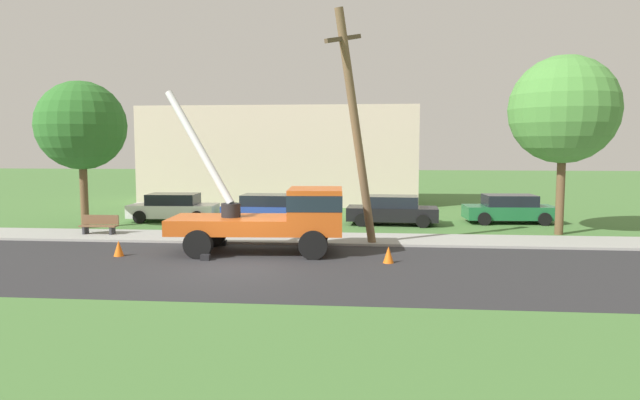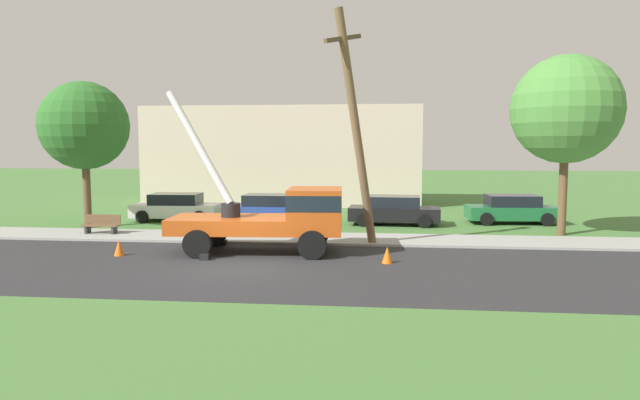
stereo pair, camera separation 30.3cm
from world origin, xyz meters
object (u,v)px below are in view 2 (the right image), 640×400
object	(u,v)px
utility_truck	(279,214)
park_bench	(102,225)
traffic_cone_ahead	(387,255)
parked_sedan_black	(394,210)
roadside_tree_far	(566,110)
traffic_cone_behind	(119,248)
parked_sedan_white	(176,207)
roadside_tree_near	(84,126)
parked_sedan_blue	(269,208)
leaning_utility_pole	(356,128)
parked_sedan_green	(512,209)

from	to	relation	value
utility_truck	park_bench	size ratio (longest dim) A/B	4.32
traffic_cone_ahead	parked_sedan_black	size ratio (longest dim) A/B	0.12
roadside_tree_far	utility_truck	bearing A→B (deg)	-155.27
traffic_cone_behind	parked_sedan_white	bearing A→B (deg)	98.05
traffic_cone_ahead	roadside_tree_far	distance (m)	11.41
parked_sedan_black	roadside_tree_near	size ratio (longest dim) A/B	0.65
parked_sedan_blue	roadside_tree_near	distance (m)	9.56
parked_sedan_black	utility_truck	bearing A→B (deg)	-119.13
utility_truck	parked_sedan_white	world-z (taller)	utility_truck
utility_truck	parked_sedan_white	distance (m)	10.52
parked_sedan_white	park_bench	world-z (taller)	parked_sedan_white
parked_sedan_white	parked_sedan_blue	bearing A→B (deg)	-0.52
leaning_utility_pole	parked_sedan_blue	bearing A→B (deg)	124.84
parked_sedan_white	parked_sedan_green	world-z (taller)	same
parked_sedan_blue	roadside_tree_near	size ratio (longest dim) A/B	0.65
parked_sedan_green	parked_sedan_blue	bearing A→B (deg)	-175.52
utility_truck	leaning_utility_pole	distance (m)	4.31
parked_sedan_black	park_bench	distance (m)	13.53
parked_sedan_black	traffic_cone_behind	bearing A→B (deg)	-137.79
parked_sedan_white	roadside_tree_near	bearing A→B (deg)	-140.35
traffic_cone_ahead	parked_sedan_blue	world-z (taller)	parked_sedan_blue
parked_sedan_black	park_bench	world-z (taller)	parked_sedan_black
parked_sedan_green	roadside_tree_near	bearing A→B (deg)	-169.82
traffic_cone_ahead	traffic_cone_behind	bearing A→B (deg)	178.30
parked_sedan_white	roadside_tree_far	size ratio (longest dim) A/B	0.58
traffic_cone_ahead	park_bench	bearing A→B (deg)	159.88
traffic_cone_behind	roadside_tree_near	bearing A→B (deg)	125.71
parked_sedan_white	roadside_tree_near	xyz separation A→B (m)	(-3.32, -2.75, 4.08)
leaning_utility_pole	roadside_tree_near	world-z (taller)	leaning_utility_pole
park_bench	roadside_tree_far	xyz separation A→B (m)	(19.84, 2.30, 4.94)
leaning_utility_pole	traffic_cone_behind	world-z (taller)	leaning_utility_pole
leaning_utility_pole	traffic_cone_behind	bearing A→B (deg)	-163.56
parked_sedan_blue	park_bench	xyz separation A→B (m)	(-6.40, -4.92, -0.25)
parked_sedan_white	parked_sedan_green	xyz separation A→B (m)	(17.03, 0.91, 0.00)
parked_sedan_green	park_bench	size ratio (longest dim) A/B	2.81
traffic_cone_behind	parked_sedan_black	distance (m)	13.33
leaning_utility_pole	traffic_cone_ahead	xyz separation A→B (m)	(1.19, -2.71, -4.27)
parked_sedan_black	traffic_cone_ahead	bearing A→B (deg)	-92.61
leaning_utility_pole	traffic_cone_ahead	distance (m)	5.20
traffic_cone_ahead	parked_sedan_blue	size ratio (longest dim) A/B	0.13
parked_sedan_black	parked_sedan_green	size ratio (longest dim) A/B	1.00
traffic_cone_behind	roadside_tree_near	distance (m)	9.10
roadside_tree_near	roadside_tree_far	xyz separation A→B (m)	(21.66, 0.09, 0.61)
traffic_cone_behind	parked_sedan_blue	distance (m)	9.81
utility_truck	parked_sedan_black	xyz separation A→B (m)	(4.31, 7.73, -0.70)
parked_sedan_white	roadside_tree_near	world-z (taller)	roadside_tree_near
traffic_cone_ahead	roadside_tree_near	xyz separation A→B (m)	(-14.05, 6.70, 4.51)
utility_truck	park_bench	world-z (taller)	utility_truck
leaning_utility_pole	traffic_cone_ahead	bearing A→B (deg)	-66.28
roadside_tree_far	parked_sedan_blue	bearing A→B (deg)	169.01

